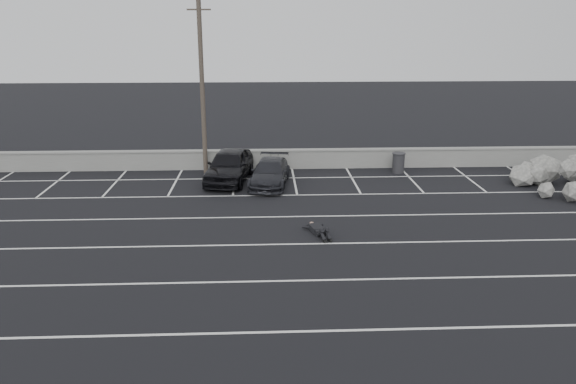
{
  "coord_description": "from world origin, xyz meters",
  "views": [
    {
      "loc": [
        -0.52,
        -15.9,
        7.75
      ],
      "look_at": [
        0.45,
        6.23,
        1.0
      ],
      "focal_mm": 35.0,
      "sensor_mm": 36.0,
      "label": 1
    }
  ],
  "objects_px": {
    "car_left": "(229,165)",
    "person": "(316,226)",
    "trash_bin": "(398,163)",
    "utility_pole": "(202,88)",
    "car_right": "(270,173)"
  },
  "relations": [
    {
      "from": "car_left",
      "to": "utility_pole",
      "type": "height_order",
      "value": "utility_pole"
    },
    {
      "from": "car_left",
      "to": "person",
      "type": "relative_size",
      "value": 1.93
    },
    {
      "from": "car_right",
      "to": "trash_bin",
      "type": "relative_size",
      "value": 3.98
    },
    {
      "from": "utility_pole",
      "to": "trash_bin",
      "type": "height_order",
      "value": "utility_pole"
    },
    {
      "from": "car_left",
      "to": "person",
      "type": "height_order",
      "value": "car_left"
    },
    {
      "from": "trash_bin",
      "to": "car_left",
      "type": "bearing_deg",
      "value": -171.94
    },
    {
      "from": "car_left",
      "to": "trash_bin",
      "type": "bearing_deg",
      "value": 16.93
    },
    {
      "from": "trash_bin",
      "to": "utility_pole",
      "type": "bearing_deg",
      "value": 178.0
    },
    {
      "from": "utility_pole",
      "to": "trash_bin",
      "type": "relative_size",
      "value": 8.33
    },
    {
      "from": "car_right",
      "to": "trash_bin",
      "type": "bearing_deg",
      "value": 24.78
    },
    {
      "from": "car_left",
      "to": "car_right",
      "type": "xyz_separation_m",
      "value": [
        2.03,
        -0.8,
        -0.19
      ]
    },
    {
      "from": "car_left",
      "to": "person",
      "type": "distance_m",
      "value": 8.26
    },
    {
      "from": "car_right",
      "to": "trash_bin",
      "type": "height_order",
      "value": "car_right"
    },
    {
      "from": "trash_bin",
      "to": "person",
      "type": "bearing_deg",
      "value": -121.06
    },
    {
      "from": "car_left",
      "to": "utility_pole",
      "type": "relative_size",
      "value": 0.53
    }
  ]
}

